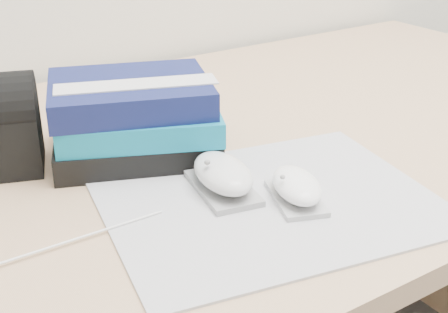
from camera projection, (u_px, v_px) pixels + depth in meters
desk at (203, 249)px, 1.08m from camera, size 1.60×0.80×0.73m
mousepad at (270, 202)px, 0.75m from camera, size 0.44×0.37×0.00m
mouse_rear at (223, 176)px, 0.76m from camera, size 0.08×0.12×0.05m
mouse_front at (296, 187)px, 0.74m from camera, size 0.08×0.11×0.04m
usb_cable at (73, 240)px, 0.66m from camera, size 0.22×0.01×0.00m
book_stack at (135, 118)px, 0.86m from camera, size 0.27×0.25×0.11m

